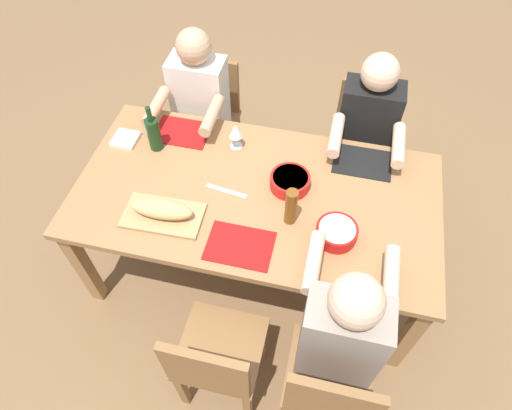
# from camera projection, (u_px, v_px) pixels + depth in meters

# --- Properties ---
(ground_plane) EXTENTS (8.00, 8.00, 0.00)m
(ground_plane) POSITION_uv_depth(u_px,v_px,m) (256.00, 263.00, 2.92)
(ground_plane) COLOR brown
(dining_table) EXTENTS (1.92, 1.01, 0.74)m
(dining_table) POSITION_uv_depth(u_px,v_px,m) (256.00, 201.00, 2.39)
(dining_table) COLOR #9E7044
(dining_table) RESTS_ON ground_plane
(chair_near_right) EXTENTS (0.40, 0.40, 0.85)m
(chair_near_right) POSITION_uv_depth(u_px,v_px,m) (210.00, 113.00, 3.10)
(chair_near_right) COLOR olive
(chair_near_right) RESTS_ON ground_plane
(diner_near_right) EXTENTS (0.41, 0.53, 1.20)m
(diner_near_right) POSITION_uv_depth(u_px,v_px,m) (198.00, 106.00, 2.82)
(diner_near_right) COLOR #2D2D38
(diner_near_right) RESTS_ON ground_plane
(chair_near_left) EXTENTS (0.40, 0.40, 0.85)m
(chair_near_left) POSITION_uv_depth(u_px,v_px,m) (361.00, 137.00, 2.95)
(chair_near_left) COLOR olive
(chair_near_left) RESTS_ON ground_plane
(diner_near_left) EXTENTS (0.41, 0.53, 1.20)m
(diner_near_left) POSITION_uv_depth(u_px,v_px,m) (365.00, 132.00, 2.67)
(diner_near_left) COLOR #2D2D38
(diner_near_left) RESTS_ON ground_plane
(chair_far_left) EXTENTS (0.40, 0.40, 0.85)m
(chair_far_left) POSITION_uv_depth(u_px,v_px,m) (329.00, 389.00, 1.98)
(chair_far_left) COLOR olive
(chair_far_left) RESTS_ON ground_plane
(diner_far_left) EXTENTS (0.41, 0.53, 1.20)m
(diner_far_left) POSITION_uv_depth(u_px,v_px,m) (341.00, 332.00, 1.91)
(diner_far_left) COLOR #2D2D38
(diner_far_left) RESTS_ON ground_plane
(chair_far_center) EXTENTS (0.40, 0.40, 0.85)m
(chair_far_center) POSITION_uv_depth(u_px,v_px,m) (215.00, 362.00, 2.05)
(chair_far_center) COLOR olive
(chair_far_center) RESTS_ON ground_plane
(serving_bowl_pasta) EXTENTS (0.20, 0.20, 0.08)m
(serving_bowl_pasta) POSITION_uv_depth(u_px,v_px,m) (337.00, 232.00, 2.13)
(serving_bowl_pasta) COLOR red
(serving_bowl_pasta) RESTS_ON dining_table
(serving_bowl_greens) EXTENTS (0.21, 0.21, 0.08)m
(serving_bowl_greens) POSITION_uv_depth(u_px,v_px,m) (290.00, 181.00, 2.32)
(serving_bowl_greens) COLOR red
(serving_bowl_greens) RESTS_ON dining_table
(cutting_board) EXTENTS (0.41, 0.23, 0.02)m
(cutting_board) POSITION_uv_depth(u_px,v_px,m) (163.00, 216.00, 2.23)
(cutting_board) COLOR tan
(cutting_board) RESTS_ON dining_table
(bread_loaf) EXTENTS (0.32, 0.12, 0.09)m
(bread_loaf) POSITION_uv_depth(u_px,v_px,m) (161.00, 209.00, 2.18)
(bread_loaf) COLOR tan
(bread_loaf) RESTS_ON cutting_board
(wine_bottle) EXTENTS (0.08, 0.08, 0.29)m
(wine_bottle) POSITION_uv_depth(u_px,v_px,m) (154.00, 133.00, 2.45)
(wine_bottle) COLOR #193819
(wine_bottle) RESTS_ON dining_table
(beer_bottle) EXTENTS (0.06, 0.06, 0.22)m
(beer_bottle) POSITION_uv_depth(u_px,v_px,m) (291.00, 207.00, 2.14)
(beer_bottle) COLOR brown
(beer_bottle) RESTS_ON dining_table
(wine_glass) EXTENTS (0.08, 0.08, 0.17)m
(wine_glass) POSITION_uv_depth(u_px,v_px,m) (236.00, 131.00, 2.45)
(wine_glass) COLOR silver
(wine_glass) RESTS_ON dining_table
(placemat_near_right) EXTENTS (0.32, 0.23, 0.01)m
(placemat_near_right) POSITION_uv_depth(u_px,v_px,m) (182.00, 132.00, 2.61)
(placemat_near_right) COLOR maroon
(placemat_near_right) RESTS_ON dining_table
(placemat_near_left) EXTENTS (0.32, 0.23, 0.01)m
(placemat_near_left) POSITION_uv_depth(u_px,v_px,m) (362.00, 162.00, 2.46)
(placemat_near_left) COLOR black
(placemat_near_left) RESTS_ON dining_table
(placemat_far_center) EXTENTS (0.32, 0.23, 0.01)m
(placemat_far_center) POSITION_uv_depth(u_px,v_px,m) (240.00, 246.00, 2.13)
(placemat_far_center) COLOR maroon
(placemat_far_center) RESTS_ON dining_table
(carving_knife) EXTENTS (0.23, 0.05, 0.01)m
(carving_knife) POSITION_uv_depth(u_px,v_px,m) (227.00, 191.00, 2.33)
(carving_knife) COLOR silver
(carving_knife) RESTS_ON dining_table
(napkin_stack) EXTENTS (0.14, 0.14, 0.02)m
(napkin_stack) POSITION_uv_depth(u_px,v_px,m) (126.00, 139.00, 2.56)
(napkin_stack) COLOR white
(napkin_stack) RESTS_ON dining_table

